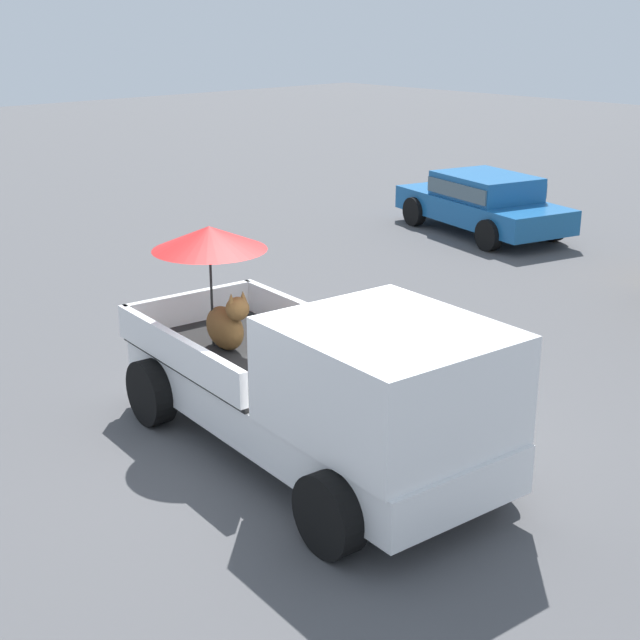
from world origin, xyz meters
name	(u,v)px	position (x,y,z in m)	size (l,w,h in m)	color
ground_plane	(304,453)	(0.00, 0.00, 0.00)	(80.00, 80.00, 0.00)	#4C4C4F
pickup_truck_main	(324,384)	(0.40, -0.05, 0.98)	(5.22, 2.67, 2.36)	black
parked_sedan_near	(484,201)	(-5.26, 10.10, 0.74)	(4.60, 2.75, 1.33)	black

